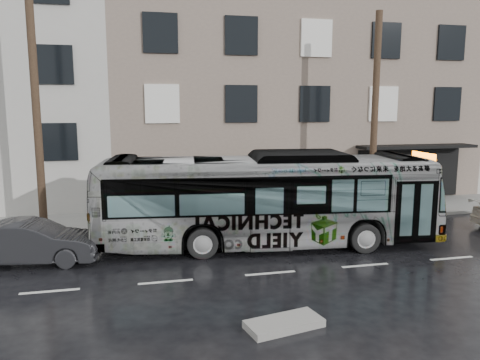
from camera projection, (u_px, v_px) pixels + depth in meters
The scene contains 9 objects.
ground at pixel (250, 249), 16.83m from camera, with size 120.00×120.00×0.00m, color black.
sidewalk at pixel (224, 216), 21.54m from camera, with size 90.00×3.60×0.15m, color gray.
building_taupe at pixel (278, 99), 29.29m from camera, with size 20.00×12.00×11.00m, color gray.
utility_pole_front at pixel (375, 116), 20.71m from camera, with size 0.30×0.30×9.00m, color #433221.
utility_pole_rear at pixel (37, 118), 17.62m from camera, with size 0.30×0.30×9.00m, color #433221.
sign_post at pixel (393, 189), 21.47m from camera, with size 0.06×0.06×2.40m, color slate.
bus at pixel (267, 199), 17.06m from camera, with size 2.91×12.42×3.46m, color #B2B2B2.
dark_sedan at pixel (32, 242), 15.25m from camera, with size 1.51×4.32×1.42m, color black.
slush_pile at pixel (284, 324), 10.90m from camera, with size 1.80×0.80×0.18m, color #9E9C96.
Camera 1 is at (-3.99, -15.73, 5.12)m, focal length 35.00 mm.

